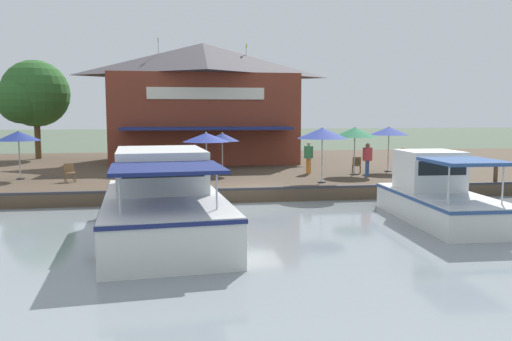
{
  "coord_description": "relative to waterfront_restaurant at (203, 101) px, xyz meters",
  "views": [
    {
      "loc": [
        20.09,
        -2.77,
        3.7
      ],
      "look_at": [
        -1.0,
        0.43,
        1.3
      ],
      "focal_mm": 35.0,
      "sensor_mm": 36.0,
      "label": 1
    }
  ],
  "objects": [
    {
      "name": "ground_plane",
      "position": [
        13.7,
        1.21,
        -4.57
      ],
      "size": [
        220.0,
        220.0,
        0.0
      ],
      "primitive_type": "plane",
      "color": "#4C5B47"
    },
    {
      "name": "patio_umbrella_by_entrance",
      "position": [
        8.1,
        9.63,
        -1.76
      ],
      "size": [
        2.09,
        2.09,
        2.48
      ],
      "color": "#B7B7B7",
      "rests_on": "quay_deck"
    },
    {
      "name": "patio_umbrella_near_quay_edge",
      "position": [
        11.87,
        4.81,
        -1.72
      ],
      "size": [
        2.3,
        2.3,
        2.54
      ],
      "color": "#B7B7B7",
      "rests_on": "quay_deck"
    },
    {
      "name": "cafe_chair_far_corner_seat",
      "position": [
        11.22,
        -1.07,
        -3.5
      ],
      "size": [
        0.58,
        0.58,
        0.85
      ],
      "color": "brown",
      "rests_on": "quay_deck"
    },
    {
      "name": "mooring_post",
      "position": [
        13.35,
        12.47,
        -3.53
      ],
      "size": [
        0.22,
        0.22,
        0.86
      ],
      "color": "#473323",
      "rests_on": "quay_deck"
    },
    {
      "name": "motorboat_nearest_quay",
      "position": [
        18.04,
        -2.17,
        -3.55
      ],
      "size": [
        9.29,
        4.07,
        2.53
      ],
      "color": "silver",
      "rests_on": "river_water"
    },
    {
      "name": "person_near_entrance",
      "position": [
        12.2,
        8.57,
        -2.97
      ],
      "size": [
        0.45,
        0.45,
        1.61
      ],
      "color": "#4C4C56",
      "rests_on": "quay_deck"
    },
    {
      "name": "tree_upstream_bank",
      "position": [
        -4.39,
        2.43,
        0.58
      ],
      "size": [
        4.08,
        3.88,
        6.61
      ],
      "color": "brown",
      "rests_on": "quay_deck"
    },
    {
      "name": "tree_behind_restaurant",
      "position": [
        -2.88,
        -11.65,
        0.45
      ],
      "size": [
        4.84,
        4.61,
        6.85
      ],
      "color": "brown",
      "rests_on": "quay_deck"
    },
    {
      "name": "patio_umbrella_far_corner",
      "position": [
        8.08,
        0.58,
        -2.04
      ],
      "size": [
        1.75,
        1.75,
        2.19
      ],
      "color": "#B7B7B7",
      "rests_on": "quay_deck"
    },
    {
      "name": "cafe_chair_back_row_seat",
      "position": [
        8.61,
        7.65,
        -3.5
      ],
      "size": [
        0.58,
        0.58,
        0.85
      ],
      "color": "brown",
      "rests_on": "quay_deck"
    },
    {
      "name": "quay_edge_fender",
      "position": [
        13.6,
        1.21,
        -3.92
      ],
      "size": [
        0.2,
        50.4,
        0.1
      ],
      "primitive_type": "cube",
      "color": "#2D2D33",
      "rests_on": "quay_deck"
    },
    {
      "name": "motorboat_far_downstream",
      "position": [
        17.58,
        7.18,
        -3.71
      ],
      "size": [
        6.82,
        2.68,
        2.34
      ],
      "color": "silver",
      "rests_on": "river_water"
    },
    {
      "name": "cafe_chair_facing_river",
      "position": [
        9.89,
        -6.66,
        -3.5
      ],
      "size": [
        0.57,
        0.57,
        0.85
      ],
      "color": "brown",
      "rests_on": "quay_deck"
    },
    {
      "name": "person_mid_patio",
      "position": [
        8.34,
        5.1,
        -2.92
      ],
      "size": [
        0.48,
        0.48,
        1.68
      ],
      "color": "orange",
      "rests_on": "quay_deck"
    },
    {
      "name": "patio_umbrella_mid_patio_right",
      "position": [
        9.26,
        7.28,
        -1.77
      ],
      "size": [
        2.21,
        2.21,
        2.49
      ],
      "color": "#B7B7B7",
      "rests_on": "quay_deck"
    },
    {
      "name": "patio_umbrella_mid_patio_left",
      "position": [
        10.56,
        -0.38,
        -1.93
      ],
      "size": [
        2.19,
        2.19,
        2.29
      ],
      "color": "#B7B7B7",
      "rests_on": "quay_deck"
    },
    {
      "name": "person_at_quay_edge",
      "position": [
        10.15,
        7.65,
        -2.92
      ],
      "size": [
        0.47,
        0.47,
        1.68
      ],
      "color": "#2D5193",
      "rests_on": "quay_deck"
    },
    {
      "name": "patio_umbrella_back_row",
      "position": [
        8.58,
        -9.2,
        -1.89
      ],
      "size": [
        2.03,
        2.03,
        2.36
      ],
      "color": "#B7B7B7",
      "rests_on": "quay_deck"
    },
    {
      "name": "cafe_chair_under_first_umbrella",
      "position": [
        7.83,
        -2.59,
        -3.5
      ],
      "size": [
        0.54,
        0.54,
        0.85
      ],
      "color": "brown",
      "rests_on": "quay_deck"
    },
    {
      "name": "quay_deck",
      "position": [
        2.7,
        1.21,
        -4.27
      ],
      "size": [
        22.0,
        56.0,
        0.6
      ],
      "primitive_type": "cube",
      "color": "#4C3D2D",
      "rests_on": "ground"
    },
    {
      "name": "waterfront_restaurant",
      "position": [
        0.0,
        0.0,
        0.0
      ],
      "size": [
        9.59,
        12.16,
        8.07
      ],
      "color": "brown",
      "rests_on": "quay_deck"
    }
  ]
}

